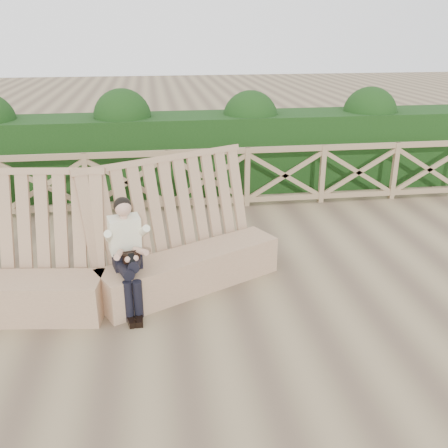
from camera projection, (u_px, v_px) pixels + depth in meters
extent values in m
plane|color=brown|center=(242.00, 305.00, 6.00)|extent=(60.00, 60.00, 0.00)
cube|color=#987656|center=(192.00, 270.00, 6.33)|extent=(2.35, 1.51, 0.49)
cube|color=#987656|center=(179.00, 221.00, 6.32)|extent=(2.33, 1.47, 1.60)
cube|color=black|center=(127.00, 259.00, 5.83)|extent=(0.36, 0.30, 0.19)
cube|color=#ECE8C2|center=(125.00, 234.00, 5.76)|extent=(0.40, 0.33, 0.47)
sphere|color=tan|center=(123.00, 208.00, 5.59)|extent=(0.22, 0.22, 0.19)
sphere|color=black|center=(122.00, 206.00, 5.61)|extent=(0.25, 0.25, 0.20)
cylinder|color=black|center=(124.00, 269.00, 5.65)|extent=(0.22, 0.43, 0.13)
cylinder|color=black|center=(135.00, 261.00, 5.69)|extent=(0.23, 0.43, 0.15)
cylinder|color=black|center=(129.00, 302.00, 5.60)|extent=(0.13, 0.13, 0.49)
cylinder|color=black|center=(138.00, 301.00, 5.62)|extent=(0.13, 0.13, 0.49)
cube|color=black|center=(131.00, 321.00, 5.60)|extent=(0.13, 0.23, 0.07)
cube|color=black|center=(139.00, 320.00, 5.62)|extent=(0.13, 0.23, 0.07)
cube|color=black|center=(131.00, 258.00, 5.67)|extent=(0.21, 0.15, 0.13)
cube|color=black|center=(132.00, 259.00, 5.52)|extent=(0.08, 0.09, 0.11)
cube|color=olive|center=(208.00, 152.00, 8.83)|extent=(10.10, 0.07, 0.10)
cube|color=olive|center=(208.00, 201.00, 9.17)|extent=(10.10, 0.07, 0.10)
cube|color=black|center=(201.00, 152.00, 10.04)|extent=(12.00, 1.20, 1.50)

